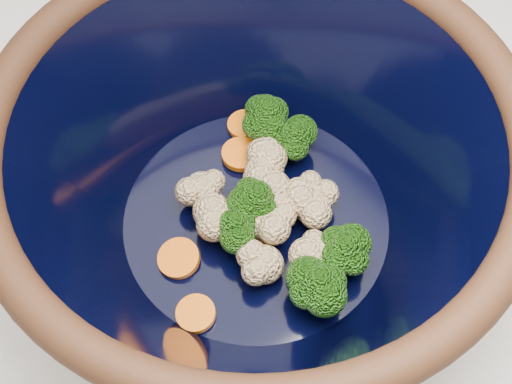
% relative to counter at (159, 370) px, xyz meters
% --- Properties ---
extents(counter, '(1.20, 1.20, 0.90)m').
position_rel_counter_xyz_m(counter, '(0.00, 0.00, 0.00)').
color(counter, silver).
rests_on(counter, ground).
extents(mixing_bowl, '(0.43, 0.43, 0.17)m').
position_rel_counter_xyz_m(mixing_bowl, '(0.09, -0.11, 0.54)').
color(mixing_bowl, black).
rests_on(mixing_bowl, counter).
extents(vegetable_pile, '(0.18, 0.20, 0.05)m').
position_rel_counter_xyz_m(vegetable_pile, '(0.10, -0.12, 0.51)').
color(vegetable_pile, '#608442').
rests_on(vegetable_pile, mixing_bowl).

